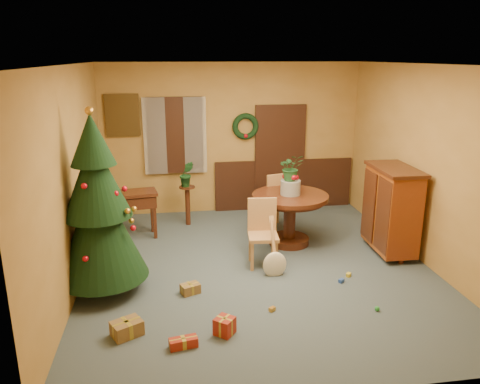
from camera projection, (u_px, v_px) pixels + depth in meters
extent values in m
plane|color=#374450|center=(258.00, 268.00, 6.90)|extent=(5.50, 5.50, 0.00)
plane|color=silver|center=(260.00, 64.00, 6.09)|extent=(5.50, 5.50, 0.00)
plane|color=olive|center=(232.00, 139.00, 9.11)|extent=(5.00, 0.00, 5.00)
plane|color=olive|center=(322.00, 251.00, 3.89)|extent=(5.00, 0.00, 5.00)
plane|color=olive|center=(72.00, 179.00, 6.13)|extent=(0.00, 5.50, 5.50)
plane|color=olive|center=(426.00, 166.00, 6.86)|extent=(0.00, 5.50, 5.50)
cube|color=black|center=(284.00, 184.00, 9.49)|extent=(2.80, 0.06, 1.00)
cube|color=black|center=(280.00, 158.00, 9.31)|extent=(1.00, 0.08, 2.10)
cube|color=white|center=(279.00, 160.00, 9.35)|extent=(0.80, 0.03, 1.90)
cube|color=black|center=(175.00, 136.00, 8.87)|extent=(1.05, 0.08, 1.45)
cube|color=white|center=(175.00, 135.00, 8.90)|extent=(0.88, 0.03, 1.25)
cube|color=white|center=(155.00, 137.00, 8.77)|extent=(0.42, 0.02, 1.45)
cube|color=white|center=(195.00, 136.00, 8.88)|extent=(0.42, 0.02, 1.45)
torus|color=black|center=(245.00, 126.00, 9.00)|extent=(0.51, 0.11, 0.51)
cube|color=#4C3819|center=(122.00, 115.00, 8.63)|extent=(0.62, 0.05, 0.78)
cube|color=gray|center=(123.00, 115.00, 8.65)|extent=(0.48, 0.02, 0.62)
cylinder|color=black|center=(290.00, 196.00, 7.57)|extent=(1.24, 1.24, 0.07)
cylinder|color=black|center=(290.00, 200.00, 7.59)|extent=(1.11, 1.11, 0.04)
cylinder|color=black|center=(289.00, 220.00, 7.68)|extent=(0.20, 0.20, 0.69)
cylinder|color=black|center=(289.00, 240.00, 7.78)|extent=(0.66, 0.66, 0.11)
cylinder|color=slate|center=(290.00, 187.00, 7.53)|extent=(0.32, 0.32, 0.24)
imported|color=#1E4C23|center=(291.00, 167.00, 7.43)|extent=(0.38, 0.33, 0.43)
cube|color=#9F723F|center=(263.00, 236.00, 6.86)|extent=(0.47, 0.47, 0.05)
cube|color=#9F723F|center=(262.00, 214.00, 6.97)|extent=(0.43, 0.08, 0.51)
cube|color=#9F723F|center=(273.00, 247.00, 7.10)|extent=(0.05, 0.05, 0.44)
cube|color=#9F723F|center=(250.00, 247.00, 7.08)|extent=(0.05, 0.05, 0.44)
cube|color=#9F723F|center=(276.00, 256.00, 6.77)|extent=(0.05, 0.05, 0.44)
cube|color=#9F723F|center=(252.00, 257.00, 6.75)|extent=(0.05, 0.05, 0.44)
cube|color=#9F723F|center=(273.00, 202.00, 8.39)|extent=(0.55, 0.55, 0.05)
cube|color=#9F723F|center=(279.00, 189.00, 8.13)|extent=(0.45, 0.15, 0.54)
cube|color=#9F723F|center=(268.00, 220.00, 8.23)|extent=(0.06, 0.06, 0.46)
cube|color=#9F723F|center=(287.00, 217.00, 8.37)|extent=(0.06, 0.06, 0.46)
cube|color=#9F723F|center=(259.00, 213.00, 8.56)|extent=(0.06, 0.06, 0.46)
cube|color=#9F723F|center=(277.00, 211.00, 8.70)|extent=(0.06, 0.06, 0.46)
cylinder|color=black|center=(188.00, 206.00, 8.57)|extent=(0.09, 0.09, 0.71)
cylinder|color=black|center=(187.00, 187.00, 8.47)|extent=(0.28, 0.28, 0.03)
imported|color=#19471E|center=(187.00, 174.00, 8.40)|extent=(0.27, 0.23, 0.47)
cylinder|color=#382111|center=(104.00, 281.00, 6.21)|extent=(0.15, 0.15, 0.26)
cone|color=black|center=(100.00, 226.00, 5.99)|extent=(1.18, 1.18, 1.39)
cone|color=black|center=(95.00, 178.00, 5.81)|extent=(0.86, 0.86, 1.02)
cone|color=black|center=(92.00, 139.00, 5.67)|extent=(0.56, 0.56, 0.64)
sphere|color=gold|center=(89.00, 111.00, 5.58)|extent=(0.11, 0.11, 0.11)
cube|color=black|center=(129.00, 194.00, 7.83)|extent=(0.98, 0.60, 0.05)
cube|color=black|center=(129.00, 202.00, 7.87)|extent=(0.92, 0.55, 0.19)
cube|color=black|center=(107.00, 218.00, 7.89)|extent=(0.11, 0.33, 0.75)
cube|color=black|center=(154.00, 216.00, 8.00)|extent=(0.11, 0.33, 0.75)
cube|color=#5C180A|center=(392.00, 210.00, 7.25)|extent=(0.54, 1.03, 1.26)
cube|color=black|center=(395.00, 169.00, 7.07)|extent=(0.60, 1.10, 0.05)
cylinder|color=black|center=(401.00, 261.00, 7.03)|extent=(0.07, 0.07, 0.09)
cylinder|color=black|center=(376.00, 239.00, 7.84)|extent=(0.07, 0.07, 0.09)
cube|color=brown|center=(127.00, 328.00, 5.22)|extent=(0.39, 0.36, 0.17)
cube|color=#AC952D|center=(127.00, 328.00, 5.22)|extent=(0.30, 0.19, 0.17)
cube|color=#AC952D|center=(127.00, 328.00, 5.22)|extent=(0.15, 0.23, 0.17)
cube|color=maroon|center=(225.00, 326.00, 5.24)|extent=(0.27, 0.27, 0.20)
cube|color=#AC952D|center=(225.00, 326.00, 5.24)|extent=(0.17, 0.15, 0.20)
cube|color=#AC952D|center=(225.00, 326.00, 5.24)|extent=(0.15, 0.17, 0.20)
cube|color=brown|center=(190.00, 289.00, 6.15)|extent=(0.28, 0.24, 0.13)
cube|color=#AC952D|center=(190.00, 289.00, 6.15)|extent=(0.23, 0.11, 0.13)
cube|color=#AC952D|center=(190.00, 289.00, 6.15)|extent=(0.09, 0.17, 0.13)
cube|color=maroon|center=(183.00, 343.00, 5.01)|extent=(0.32, 0.17, 0.11)
cube|color=#AC952D|center=(183.00, 343.00, 5.01)|extent=(0.31, 0.07, 0.11)
cube|color=#AC952D|center=(183.00, 343.00, 5.01)|extent=(0.06, 0.13, 0.11)
cube|color=#2447A0|center=(341.00, 281.00, 6.45)|extent=(0.09, 0.09, 0.05)
sphere|color=green|center=(377.00, 309.00, 5.73)|extent=(0.06, 0.06, 0.06)
cube|color=gold|center=(349.00, 275.00, 6.62)|extent=(0.09, 0.09, 0.05)
sphere|color=red|center=(277.00, 269.00, 6.78)|extent=(0.06, 0.06, 0.06)
cube|color=gold|center=(272.00, 309.00, 5.73)|extent=(0.09, 0.09, 0.05)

